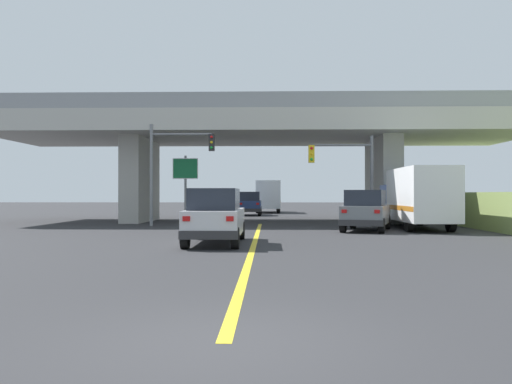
# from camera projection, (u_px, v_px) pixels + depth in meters

# --- Properties ---
(ground) EXTENTS (160.00, 160.00, 0.00)m
(ground) POSITION_uv_depth(u_px,v_px,m) (261.00, 222.00, 34.35)
(ground) COLOR #2B2B2D
(overpass_bridge) EXTENTS (34.22, 10.11, 7.65)m
(overpass_bridge) POSITION_uv_depth(u_px,v_px,m) (261.00, 137.00, 34.37)
(overpass_bridge) COLOR #B7B5AD
(overpass_bridge) RESTS_ON ground
(lane_divider_stripe) EXTENTS (0.20, 25.27, 0.01)m
(lane_divider_stripe) POSITION_uv_depth(u_px,v_px,m) (254.00, 244.00, 18.91)
(lane_divider_stripe) COLOR yellow
(lane_divider_stripe) RESTS_ON ground
(suv_lead) EXTENTS (1.93, 4.80, 2.02)m
(suv_lead) POSITION_uv_depth(u_px,v_px,m) (215.00, 216.00, 18.87)
(suv_lead) COLOR silver
(suv_lead) RESTS_ON ground
(suv_crossing) EXTENTS (3.21, 4.72, 2.02)m
(suv_crossing) POSITION_uv_depth(u_px,v_px,m) (366.00, 210.00, 25.55)
(suv_crossing) COLOR slate
(suv_crossing) RESTS_ON ground
(box_truck) EXTENTS (2.33, 7.54, 3.15)m
(box_truck) POSITION_uv_depth(u_px,v_px,m) (418.00, 197.00, 27.02)
(box_truck) COLOR navy
(box_truck) RESTS_ON ground
(sedan_oncoming) EXTENTS (1.91, 4.65, 2.02)m
(sedan_oncoming) POSITION_uv_depth(u_px,v_px,m) (250.00, 204.00, 44.48)
(sedan_oncoming) COLOR navy
(sedan_oncoming) RESTS_ON ground
(traffic_signal_nearside) EXTENTS (3.54, 0.36, 5.02)m
(traffic_signal_nearside) POSITION_uv_depth(u_px,v_px,m) (349.00, 167.00, 28.35)
(traffic_signal_nearside) COLOR #56595E
(traffic_signal_nearside) RESTS_ON ground
(traffic_signal_farside) EXTENTS (3.69, 0.36, 5.80)m
(traffic_signal_farside) POSITION_uv_depth(u_px,v_px,m) (173.00, 160.00, 29.41)
(traffic_signal_farside) COLOR slate
(traffic_signal_farside) RESTS_ON ground
(highway_sign) EXTENTS (1.54, 0.17, 4.16)m
(highway_sign) POSITION_uv_depth(u_px,v_px,m) (185.00, 174.00, 31.42)
(highway_sign) COLOR slate
(highway_sign) RESTS_ON ground
(semi_truck_distant) EXTENTS (2.33, 6.71, 3.11)m
(semi_truck_distant) POSITION_uv_depth(u_px,v_px,m) (268.00, 196.00, 51.18)
(semi_truck_distant) COLOR silver
(semi_truck_distant) RESTS_ON ground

